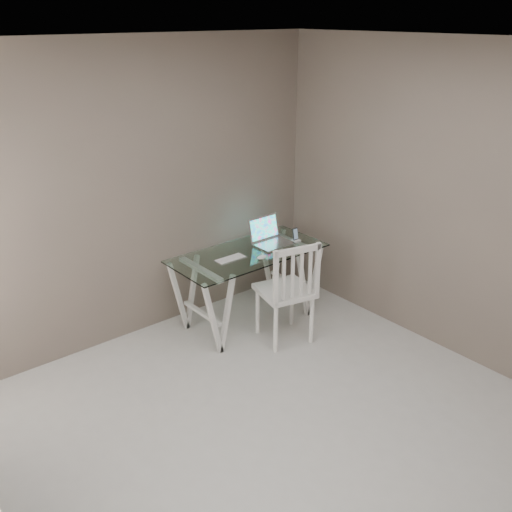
# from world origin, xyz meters

# --- Properties ---
(room) EXTENTS (4.50, 4.52, 2.71)m
(room) POSITION_xyz_m (-0.06, 0.02, 1.72)
(room) COLOR #BBB8B3
(room) RESTS_ON ground
(desk) EXTENTS (1.50, 0.70, 0.75)m
(desk) POSITION_xyz_m (0.90, 1.71, 0.38)
(desk) COLOR silver
(desk) RESTS_ON ground
(chair) EXTENTS (0.56, 0.56, 1.01)m
(chair) POSITION_xyz_m (0.95, 1.17, 0.56)
(chair) COLOR white
(chair) RESTS_ON ground
(laptop) EXTENTS (0.36, 0.31, 0.25)m
(laptop) POSITION_xyz_m (1.22, 1.76, 0.81)
(laptop) COLOR silver
(laptop) RESTS_ON desk
(keyboard) EXTENTS (0.30, 0.13, 0.01)m
(keyboard) POSITION_xyz_m (0.67, 1.68, 0.75)
(keyboard) COLOR silver
(keyboard) RESTS_ON desk
(mouse) EXTENTS (0.11, 0.06, 0.03)m
(mouse) POSITION_xyz_m (0.91, 1.51, 0.76)
(mouse) COLOR white
(mouse) RESTS_ON desk
(phone_dock) EXTENTS (0.07, 0.07, 0.13)m
(phone_dock) POSITION_xyz_m (1.45, 1.63, 0.78)
(phone_dock) COLOR white
(phone_dock) RESTS_ON desk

